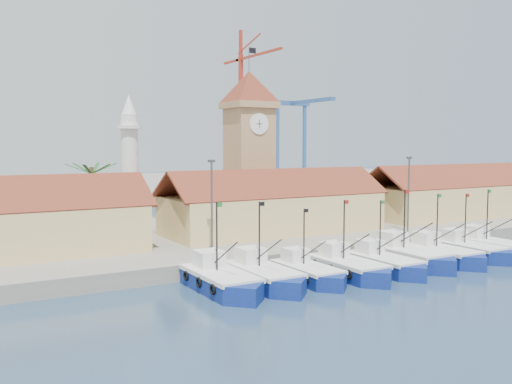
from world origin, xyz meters
TOP-DOWN VIEW (x-y plane):
  - ground at (0.00, 0.00)m, footprint 400.00×400.00m
  - quay at (0.00, 24.00)m, footprint 140.00×32.00m
  - terminal at (0.00, 110.00)m, footprint 240.00×80.00m
  - boat_0 at (-15.29, 3.25)m, footprint 3.71×10.15m
  - boat_1 at (-11.37, 3.03)m, footprint 3.64×9.98m
  - boat_2 at (-7.17, 2.51)m, footprint 3.24×8.89m
  - boat_3 at (-3.02, 2.04)m, footprint 3.55×9.72m
  - boat_4 at (1.17, 1.88)m, footprint 3.44×9.41m
  - boat_5 at (5.31, 2.84)m, footprint 3.83×10.48m
  - boat_6 at (9.25, 2.27)m, footprint 3.55×9.73m
  - boat_7 at (13.70, 2.47)m, footprint 3.45×9.46m
  - boat_8 at (17.34, 2.55)m, footprint 3.60×9.86m
  - hall_center at (0.00, 20.00)m, footprint 27.04×10.13m
  - hall_right at (32.00, 20.00)m, footprint 31.20×10.13m
  - clock_tower at (0.00, 26.00)m, footprint 5.80×5.80m
  - minaret at (-15.00, 28.00)m, footprint 3.00×3.00m
  - palm_tree at (-20.00, 26.00)m, footprint 5.60×5.03m
  - lamp_posts at (0.50, 12.00)m, footprint 80.70×0.25m
  - crane_red_right at (41.63, 103.78)m, footprint 1.00×31.31m
  - gantry at (62.00, 106.65)m, footprint 13.00×22.00m

SIDE VIEW (x-z plane):
  - ground at x=0.00m, z-range 0.00..0.00m
  - boat_2 at x=-7.17m, z-range -2.67..4.06m
  - boat_4 at x=1.17m, z-range -2.82..4.30m
  - boat_7 at x=13.70m, z-range -2.84..4.32m
  - quay at x=0.00m, z-range 0.00..1.50m
  - boat_3 at x=-3.02m, z-range -2.92..4.44m
  - boat_6 at x=9.25m, z-range -2.92..4.44m
  - boat_8 at x=17.34m, z-range -2.96..4.50m
  - boat_1 at x=-11.37m, z-range -2.99..4.55m
  - boat_0 at x=-15.29m, z-range -3.05..4.63m
  - boat_5 at x=5.31m, z-range -3.15..4.79m
  - terminal at x=0.00m, z-range 0.00..2.00m
  - hall_center at x=0.00m, z-range 0.18..7.79m
  - hall_right at x=32.00m, z-range 0.18..7.79m
  - palm_tree at x=-20.00m, z-range 2.05..10.44m
  - lamp_posts at x=0.50m, z-range 1.96..10.99m
  - minaret at x=-15.00m, z-range 1.58..17.88m
  - clock_tower at x=0.00m, z-range 0.61..23.31m
  - gantry at x=62.00m, z-range 8.44..31.64m
  - crane_red_right at x=41.63m, z-range 4.19..45.92m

